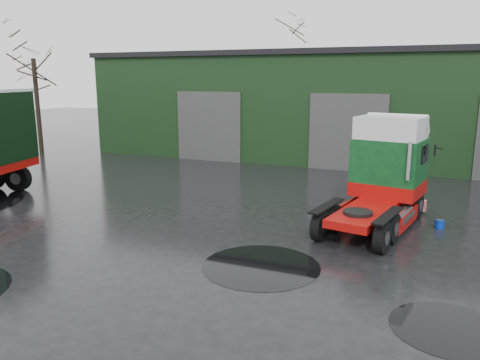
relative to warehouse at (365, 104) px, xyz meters
name	(u,v)px	position (x,y,z in m)	size (l,w,h in m)	color
ground	(182,256)	(-2.00, -20.00, -3.16)	(100.00, 100.00, 0.00)	black
warehouse	(365,104)	(0.00, 0.00, 0.00)	(32.40, 12.40, 6.30)	black
hero_tractor	(375,175)	(2.50, -15.50, -1.37)	(2.44, 5.74, 3.57)	#0D401A
wash_bucket	(440,224)	(4.55, -14.63, -3.02)	(0.30, 0.30, 0.28)	#07279B
tree_left	(36,86)	(-19.00, -8.00, 1.09)	(4.40, 4.40, 8.50)	black
tree_back_a	(289,78)	(-8.00, 10.00, 1.59)	(4.40, 4.40, 9.50)	black
puddle_1	(261,266)	(0.25, -19.81, -3.15)	(3.09, 3.09, 0.01)	black
puddle_3	(449,329)	(4.70, -21.32, -3.15)	(2.27, 2.27, 0.01)	black
puddle_4	(372,218)	(2.37, -14.33, -3.15)	(1.96, 1.96, 0.01)	black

